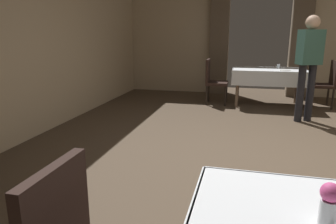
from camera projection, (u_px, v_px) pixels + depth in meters
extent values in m
plane|color=#4C3D2D|center=(264.00, 157.00, 3.69)|extent=(10.08, 10.08, 0.00)
cube|color=tan|center=(19.00, 28.00, 4.07)|extent=(0.12, 8.40, 3.00)
cube|color=tan|center=(178.00, 32.00, 7.74)|extent=(2.50, 0.12, 3.00)
cube|color=brown|center=(219.00, 39.00, 7.41)|extent=(0.44, 0.14, 2.66)
cube|color=brown|center=(301.00, 39.00, 6.98)|extent=(0.44, 0.14, 2.66)
cube|color=white|center=(330.00, 206.00, 1.49)|extent=(1.23, 0.02, 0.28)
cylinder|color=#7A604C|center=(237.00, 90.00, 6.16)|extent=(0.06, 0.06, 0.71)
cylinder|color=#7A604C|center=(302.00, 92.00, 5.87)|extent=(0.06, 0.06, 0.71)
cylinder|color=#7A604C|center=(238.00, 84.00, 6.81)|extent=(0.06, 0.06, 0.71)
cylinder|color=#7A604C|center=(296.00, 87.00, 6.53)|extent=(0.06, 0.06, 0.71)
cube|color=#7A604C|center=(269.00, 70.00, 6.25)|extent=(1.37, 0.86, 0.03)
cube|color=white|center=(269.00, 69.00, 6.25)|extent=(1.43, 0.92, 0.01)
cube|color=white|center=(270.00, 79.00, 5.85)|extent=(1.43, 0.02, 0.29)
cube|color=white|center=(267.00, 73.00, 6.71)|extent=(1.43, 0.02, 0.29)
cube|color=white|center=(233.00, 75.00, 6.45)|extent=(0.02, 0.92, 0.29)
cube|color=white|center=(306.00, 77.00, 6.12)|extent=(0.02, 0.92, 0.29)
cube|color=black|center=(57.00, 224.00, 1.22)|extent=(0.05, 0.42, 0.48)
cylinder|color=black|center=(226.00, 93.00, 6.65)|extent=(0.04, 0.04, 0.42)
cylinder|color=black|center=(225.00, 96.00, 6.29)|extent=(0.04, 0.04, 0.42)
cylinder|color=black|center=(209.00, 92.00, 6.74)|extent=(0.04, 0.04, 0.42)
cylinder|color=black|center=(207.00, 95.00, 6.38)|extent=(0.04, 0.04, 0.42)
cube|color=black|center=(217.00, 83.00, 6.46)|extent=(0.44, 0.44, 0.06)
cube|color=black|center=(208.00, 71.00, 6.44)|extent=(0.05, 0.42, 0.48)
cylinder|color=black|center=(312.00, 98.00, 6.08)|extent=(0.04, 0.04, 0.42)
cylinder|color=black|center=(308.00, 95.00, 6.44)|extent=(0.04, 0.04, 0.42)
cylinder|color=black|center=(333.00, 99.00, 5.99)|extent=(0.04, 0.04, 0.42)
cylinder|color=black|center=(328.00, 95.00, 6.35)|extent=(0.04, 0.04, 0.42)
cube|color=black|center=(321.00, 86.00, 6.16)|extent=(0.44, 0.44, 0.06)
cube|color=black|center=(334.00, 73.00, 6.05)|extent=(0.05, 0.42, 0.48)
cylinder|color=silver|center=(328.00, 213.00, 1.09)|extent=(0.06, 0.06, 0.10)
sphere|color=#D84C8C|center=(331.00, 193.00, 1.07)|extent=(0.07, 0.07, 0.07)
cylinder|color=silver|center=(278.00, 66.00, 6.32)|extent=(0.07, 0.07, 0.09)
cylinder|color=white|center=(285.00, 70.00, 5.93)|extent=(0.19, 0.19, 0.01)
cylinder|color=white|center=(250.00, 67.00, 6.58)|extent=(0.23, 0.23, 0.01)
cylinder|color=black|center=(310.00, 93.00, 5.13)|extent=(0.12, 0.12, 0.95)
cylinder|color=black|center=(300.00, 94.00, 5.10)|extent=(0.12, 0.12, 0.95)
cube|color=#33594C|center=(310.00, 47.00, 4.94)|extent=(0.42, 0.35, 0.55)
sphere|color=tan|center=(313.00, 22.00, 4.85)|extent=(0.22, 0.22, 0.22)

